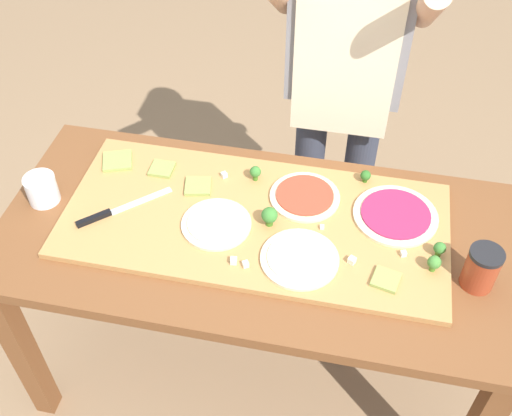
{
  "coord_description": "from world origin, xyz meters",
  "views": [
    {
      "loc": [
        0.25,
        -1.23,
        2.18
      ],
      "look_at": [
        0.0,
        -0.01,
        0.9
      ],
      "focal_mm": 43.03,
      "sensor_mm": 36.0,
      "label": 1
    }
  ],
  "objects_px": {
    "prep_table": "(256,256)",
    "pizza_whole_beet_magenta": "(396,215)",
    "pizza_slice_far_left": "(198,186)",
    "cheese_crumble_d": "(224,175)",
    "cheese_crumble_e": "(234,261)",
    "cheese_crumble_f": "(403,254)",
    "pizza_whole_white_garlic": "(300,258)",
    "flour_cup": "(43,190)",
    "cook_center": "(345,67)",
    "cheese_crumble_c": "(322,227)",
    "broccoli_floret_center_left": "(440,249)",
    "pizza_slice_far_right": "(117,161)",
    "broccoli_floret_back_mid": "(366,176)",
    "pizza_slice_near_left": "(162,169)",
    "cheese_crumble_a": "(247,264)",
    "pizza_slice_near_right": "(386,280)",
    "broccoli_floret_back_left": "(434,263)",
    "pizza_whole_tomato_red": "(305,196)",
    "cheese_crumble_b": "(352,260)",
    "sauce_jar": "(481,268)",
    "broccoli_floret_front_right": "(255,172)",
    "pizza_whole_cheese_artichoke": "(216,224)",
    "chefs_knife": "(111,212)",
    "broccoli_floret_front_left": "(270,216)"
  },
  "relations": [
    {
      "from": "pizza_whole_white_garlic",
      "to": "cheese_crumble_a",
      "type": "relative_size",
      "value": 13.43
    },
    {
      "from": "pizza_whole_white_garlic",
      "to": "cheese_crumble_e",
      "type": "xyz_separation_m",
      "value": [
        -0.18,
        -0.05,
        0.0
      ]
    },
    {
      "from": "pizza_whole_beet_magenta",
      "to": "cheese_crumble_b",
      "type": "height_order",
      "value": "cheese_crumble_b"
    },
    {
      "from": "prep_table",
      "to": "cheese_crumble_f",
      "type": "xyz_separation_m",
      "value": [
        0.44,
        -0.02,
        0.14
      ]
    },
    {
      "from": "pizza_slice_near_left",
      "to": "cheese_crumble_e",
      "type": "distance_m",
      "value": 0.47
    },
    {
      "from": "pizza_slice_far_left",
      "to": "cheese_crumble_f",
      "type": "relative_size",
      "value": 5.3
    },
    {
      "from": "broccoli_floret_center_left",
      "to": "cheese_crumble_a",
      "type": "distance_m",
      "value": 0.56
    },
    {
      "from": "pizza_slice_far_left",
      "to": "cheese_crumble_f",
      "type": "distance_m",
      "value": 0.68
    },
    {
      "from": "broccoli_floret_back_mid",
      "to": "cook_center",
      "type": "relative_size",
      "value": 0.03
    },
    {
      "from": "cheese_crumble_c",
      "to": "cheese_crumble_d",
      "type": "relative_size",
      "value": 0.72
    },
    {
      "from": "pizza_whole_beet_magenta",
      "to": "cheese_crumble_a",
      "type": "xyz_separation_m",
      "value": [
        -0.41,
        -0.28,
        0.0
      ]
    },
    {
      "from": "prep_table",
      "to": "cheese_crumble_c",
      "type": "relative_size",
      "value": 130.17
    },
    {
      "from": "pizza_slice_far_right",
      "to": "cheese_crumble_d",
      "type": "height_order",
      "value": "cheese_crumble_d"
    },
    {
      "from": "broccoli_floret_back_left",
      "to": "pizza_whole_white_garlic",
      "type": "bearing_deg",
      "value": -173.83
    },
    {
      "from": "prep_table",
      "to": "broccoli_floret_front_left",
      "type": "height_order",
      "value": "broccoli_floret_front_left"
    },
    {
      "from": "pizza_slice_near_right",
      "to": "broccoli_floret_back_left",
      "type": "xyz_separation_m",
      "value": [
        0.13,
        0.07,
        0.03
      ]
    },
    {
      "from": "broccoli_floret_center_left",
      "to": "flour_cup",
      "type": "xyz_separation_m",
      "value": [
        -1.23,
        0.0,
        -0.01
      ]
    },
    {
      "from": "pizza_whole_cheese_artichoke",
      "to": "pizza_slice_near_right",
      "type": "height_order",
      "value": "pizza_whole_cheese_artichoke"
    },
    {
      "from": "pizza_slice_far_left",
      "to": "broccoli_floret_back_mid",
      "type": "bearing_deg",
      "value": 14.74
    },
    {
      "from": "pizza_slice_near_left",
      "to": "cook_center",
      "type": "xyz_separation_m",
      "value": [
        0.54,
        0.45,
        0.18
      ]
    },
    {
      "from": "flour_cup",
      "to": "cook_center",
      "type": "distance_m",
      "value": 1.1
    },
    {
      "from": "pizza_whole_tomato_red",
      "to": "cheese_crumble_d",
      "type": "relative_size",
      "value": 13.06
    },
    {
      "from": "broccoli_floret_center_left",
      "to": "pizza_slice_far_right",
      "type": "bearing_deg",
      "value": 169.37
    },
    {
      "from": "pizza_slice_near_left",
      "to": "prep_table",
      "type": "bearing_deg",
      "value": -27.87
    },
    {
      "from": "broccoli_floret_front_right",
      "to": "cheese_crumble_f",
      "type": "xyz_separation_m",
      "value": [
        0.49,
        -0.23,
        -0.02
      ]
    },
    {
      "from": "pizza_slice_near_right",
      "to": "sauce_jar",
      "type": "height_order",
      "value": "sauce_jar"
    },
    {
      "from": "pizza_slice_near_right",
      "to": "broccoli_floret_center_left",
      "type": "bearing_deg",
      "value": 41.33
    },
    {
      "from": "cheese_crumble_d",
      "to": "cook_center",
      "type": "relative_size",
      "value": 0.01
    },
    {
      "from": "pizza_whole_tomato_red",
      "to": "cheese_crumble_c",
      "type": "distance_m",
      "value": 0.14
    },
    {
      "from": "pizza_whole_beet_magenta",
      "to": "broccoli_floret_center_left",
      "type": "xyz_separation_m",
      "value": [
        0.13,
        -0.13,
        0.02
      ]
    },
    {
      "from": "cheese_crumble_e",
      "to": "cheese_crumble_f",
      "type": "bearing_deg",
      "value": 14.94
    },
    {
      "from": "broccoli_floret_front_right",
      "to": "pizza_whole_cheese_artichoke",
      "type": "bearing_deg",
      "value": -108.49
    },
    {
      "from": "flour_cup",
      "to": "cheese_crumble_f",
      "type": "bearing_deg",
      "value": -1.26
    },
    {
      "from": "cheese_crumble_c",
      "to": "cheese_crumble_f",
      "type": "xyz_separation_m",
      "value": [
        0.24,
        -0.06,
        0.0
      ]
    },
    {
      "from": "prep_table",
      "to": "pizza_whole_beet_magenta",
      "type": "relative_size",
      "value": 6.1
    },
    {
      "from": "pizza_whole_tomato_red",
      "to": "cook_center",
      "type": "xyz_separation_m",
      "value": [
        0.06,
        0.48,
        0.18
      ]
    },
    {
      "from": "pizza_slice_near_left",
      "to": "cheese_crumble_d",
      "type": "relative_size",
      "value": 4.44
    },
    {
      "from": "pizza_whole_beet_magenta",
      "to": "pizza_whole_white_garlic",
      "type": "distance_m",
      "value": 0.35
    },
    {
      "from": "chefs_knife",
      "to": "broccoli_floret_center_left",
      "type": "relative_size",
      "value": 4.88
    },
    {
      "from": "pizza_whole_cheese_artichoke",
      "to": "cheese_crumble_c",
      "type": "height_order",
      "value": "pizza_whole_cheese_artichoke"
    },
    {
      "from": "sauce_jar",
      "to": "broccoli_floret_back_mid",
      "type": "bearing_deg",
      "value": 135.39
    },
    {
      "from": "pizza_slice_far_right",
      "to": "sauce_jar",
      "type": "height_order",
      "value": "sauce_jar"
    },
    {
      "from": "pizza_slice_far_left",
      "to": "cheese_crumble_d",
      "type": "xyz_separation_m",
      "value": [
        0.07,
        0.07,
        0.0
      ]
    },
    {
      "from": "cheese_crumble_e",
      "to": "cook_center",
      "type": "xyz_separation_m",
      "value": [
        0.22,
        0.79,
        0.18
      ]
    },
    {
      "from": "pizza_slice_far_left",
      "to": "cheese_crumble_d",
      "type": "height_order",
      "value": "cheese_crumble_d"
    },
    {
      "from": "pizza_slice_far_left",
      "to": "broccoli_floret_center_left",
      "type": "relative_size",
      "value": 1.66
    },
    {
      "from": "pizza_whole_tomato_red",
      "to": "broccoli_floret_back_left",
      "type": "relative_size",
      "value": 4.17
    },
    {
      "from": "pizza_whole_tomato_red",
      "to": "cook_center",
      "type": "relative_size",
      "value": 0.13
    },
    {
      "from": "chefs_knife",
      "to": "broccoli_floret_back_mid",
      "type": "bearing_deg",
      "value": 21.87
    },
    {
      "from": "chefs_knife",
      "to": "cheese_crumble_a",
      "type": "xyz_separation_m",
      "value": [
        0.46,
        -0.12,
        0.0
      ]
    }
  ]
}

